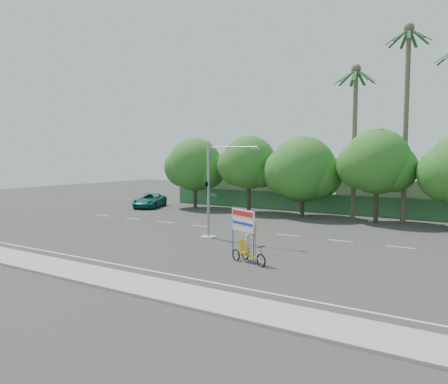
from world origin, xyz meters
The scene contains 14 objects.
ground centered at (0.00, 0.00, 0.00)m, with size 120.00×120.00×0.00m, color #33302D.
sidewalk_near centered at (0.00, -7.50, 0.06)m, with size 50.00×2.40×0.12m, color gray.
fence centered at (0.00, 21.50, 1.00)m, with size 38.00×0.08×2.00m, color #336B3D.
building_left centered at (-10.00, 26.00, 2.00)m, with size 12.00×8.00×4.00m, color beige.
building_right centered at (8.00, 26.00, 1.80)m, with size 14.00×8.00×3.60m, color beige.
tree_far_left centered at (-14.05, 18.00, 4.76)m, with size 7.14×6.00×7.96m.
tree_left centered at (-7.05, 18.00, 5.06)m, with size 6.66×5.60×8.07m.
tree_center centered at (-1.05, 18.00, 4.47)m, with size 7.62×6.40×7.85m.
tree_right centered at (5.95, 18.00, 5.24)m, with size 6.90×5.80×8.36m.
palm_tall centered at (8.00, 19.50, 10.46)m, with size 3.73×3.79×17.45m.
palm_short centered at (3.50, 19.50, 8.86)m, with size 3.73×3.79×14.45m.
traffic_signal centered at (-2.20, 3.98, 2.92)m, with size 4.72×1.10×7.00m.
trike_billboard centered at (3.39, -0.80, 1.24)m, with size 2.89×1.50×3.08m.
pickup_truck centered at (-18.84, 15.71, 0.79)m, with size 2.62×5.69×1.58m, color #0D5E59.
Camera 1 is at (15.39, -21.86, 5.97)m, focal length 35.00 mm.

